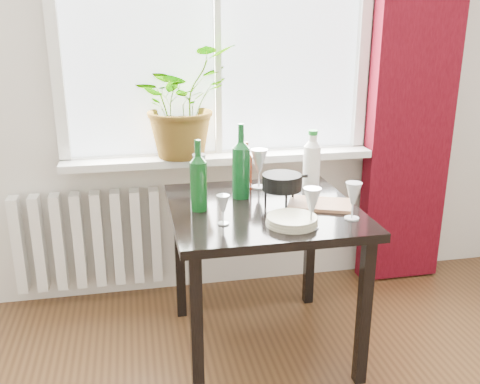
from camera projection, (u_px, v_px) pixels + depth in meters
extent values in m
cube|color=white|center=(216.00, 11.00, 2.80)|extent=(1.72, 0.08, 1.62)
cube|color=white|center=(220.00, 158.00, 2.98)|extent=(1.72, 0.20, 0.04)
cube|color=#3D050E|center=(416.00, 68.00, 3.02)|extent=(0.50, 0.12, 2.56)
cube|color=white|center=(89.00, 240.00, 3.00)|extent=(0.80, 0.10, 0.55)
cube|color=black|center=(263.00, 210.00, 2.47)|extent=(0.85, 0.85, 0.04)
cube|color=black|center=(197.00, 332.00, 2.18)|extent=(0.05, 0.05, 0.70)
cube|color=black|center=(180.00, 257.00, 2.86)|extent=(0.05, 0.05, 0.70)
cube|color=black|center=(364.00, 313.00, 2.32)|extent=(0.05, 0.05, 0.70)
cube|color=black|center=(310.00, 246.00, 3.00)|extent=(0.05, 0.05, 0.70)
imported|color=#417820|center=(181.00, 102.00, 2.84)|extent=(0.71, 0.70, 0.59)
cylinder|color=beige|center=(292.00, 220.00, 2.24)|extent=(0.24, 0.24, 0.04)
cube|color=black|center=(286.00, 220.00, 2.27)|extent=(0.11, 0.17, 0.02)
cube|color=#9C6846|center=(320.00, 204.00, 2.47)|extent=(0.34, 0.28, 0.02)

